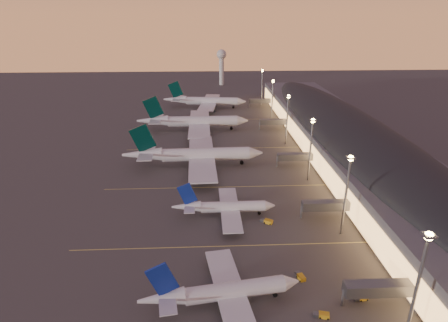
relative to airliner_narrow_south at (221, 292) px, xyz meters
The scene contains 14 objects.
ground 28.64m from the airliner_narrow_south, 85.76° to the left, with size 700.00×700.00×0.00m, color #413F3C.
airliner_narrow_south is the anchor object (origin of this frame).
airliner_narrow_north 41.28m from the airliner_narrow_south, 86.48° to the left, with size 34.49×30.68×12.37m.
airliner_wide_near 86.54m from the airliner_narrow_south, 95.80° to the left, with size 62.01×56.36×19.87m.
airliner_wide_mid 140.78m from the airliner_narrow_south, 94.29° to the left, with size 63.81×57.86×20.49m.
airliner_wide_far 195.87m from the airliner_narrow_south, 91.13° to the left, with size 59.50×54.61×19.04m.
terminal_building 119.49m from the airliner_narrow_south, 57.61° to the left, with size 56.35×255.00×17.46m.
light_masts 101.79m from the airliner_narrow_south, 67.79° to the left, with size 2.20×217.20×25.90m.
radar_tower 289.18m from the airliner_narrow_south, 87.60° to the left, with size 9.00×9.00×32.50m.
lane_markings 68.46m from the airliner_narrow_south, 88.24° to the left, with size 90.00×180.36×0.00m.
baggage_tug_a 23.11m from the airliner_narrow_south, 12.63° to the right, with size 3.74×2.19×1.05m.
baggage_tug_b 33.42m from the airliner_narrow_south, ahead, with size 3.58×1.88×1.02m.
baggage_tug_c 39.42m from the airliner_narrow_south, 65.56° to the left, with size 4.25×3.51×1.21m.
baggage_tug_d 22.46m from the airliner_narrow_south, 21.81° to the left, with size 2.33×3.89×1.09m.
Camera 1 is at (-4.82, -97.38, 63.45)m, focal length 30.00 mm.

